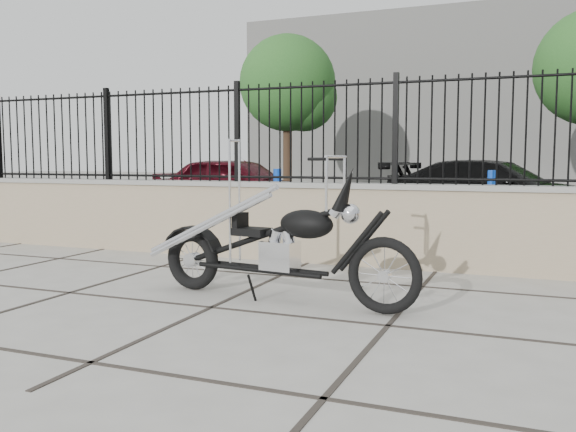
# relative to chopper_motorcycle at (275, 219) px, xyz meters

# --- Properties ---
(ground_plane) EXTENTS (90.00, 90.00, 0.00)m
(ground_plane) POSITION_rel_chopper_motorcycle_xyz_m (-0.40, -0.44, -0.72)
(ground_plane) COLOR #99968E
(ground_plane) RESTS_ON ground
(parking_lot) EXTENTS (30.00, 30.00, 0.00)m
(parking_lot) POSITION_rel_chopper_motorcycle_xyz_m (-0.40, 12.06, -0.72)
(parking_lot) COLOR black
(parking_lot) RESTS_ON ground
(retaining_wall) EXTENTS (14.00, 0.36, 0.96)m
(retaining_wall) POSITION_rel_chopper_motorcycle_xyz_m (-0.40, 2.06, -0.24)
(retaining_wall) COLOR gray
(retaining_wall) RESTS_ON ground_plane
(iron_fence) EXTENTS (14.00, 0.08, 1.20)m
(iron_fence) POSITION_rel_chopper_motorcycle_xyz_m (-0.40, 2.06, 0.84)
(iron_fence) COLOR black
(iron_fence) RESTS_ON retaining_wall
(background_building) EXTENTS (22.00, 6.00, 8.00)m
(background_building) POSITION_rel_chopper_motorcycle_xyz_m (-0.40, 26.06, 3.28)
(background_building) COLOR beige
(background_building) RESTS_ON ground_plane
(chopper_motorcycle) EXTENTS (2.44, 0.74, 1.44)m
(chopper_motorcycle) POSITION_rel_chopper_motorcycle_xyz_m (0.00, 0.00, 0.00)
(chopper_motorcycle) COLOR black
(chopper_motorcycle) RESTS_ON ground_plane
(car_red) EXTENTS (3.94, 1.82, 1.31)m
(car_red) POSITION_rel_chopper_motorcycle_xyz_m (-3.78, 6.78, -0.07)
(car_red) COLOR #3E0811
(car_red) RESTS_ON parking_lot
(car_black) EXTENTS (4.52, 2.72, 1.23)m
(car_black) POSITION_rel_chopper_motorcycle_xyz_m (1.43, 7.16, -0.11)
(car_black) COLOR black
(car_black) RESTS_ON parking_lot
(bollard_a) EXTENTS (0.16, 0.16, 1.09)m
(bollard_a) POSITION_rel_chopper_motorcycle_xyz_m (-1.73, 4.14, -0.18)
(bollard_a) COLOR blue
(bollard_a) RESTS_ON ground_plane
(bollard_b) EXTENTS (0.16, 0.16, 1.08)m
(bollard_b) POSITION_rel_chopper_motorcycle_xyz_m (1.51, 4.54, -0.18)
(bollard_b) COLOR blue
(bollard_b) RESTS_ON ground_plane
(tree_left) EXTENTS (3.54, 3.54, 5.97)m
(tree_left) POSITION_rel_chopper_motorcycle_xyz_m (-6.47, 16.28, 3.46)
(tree_left) COLOR #382619
(tree_left) RESTS_ON ground_plane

